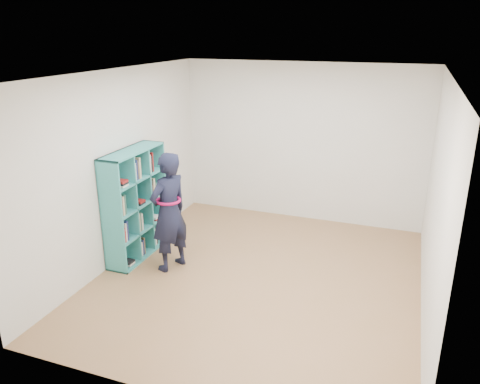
% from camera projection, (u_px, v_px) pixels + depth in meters
% --- Properties ---
extents(floor, '(4.50, 4.50, 0.00)m').
position_uv_depth(floor, '(258.00, 278.00, 6.11)').
color(floor, olive).
rests_on(floor, ground).
extents(ceiling, '(4.50, 4.50, 0.00)m').
position_uv_depth(ceiling, '(261.00, 74.00, 5.25)').
color(ceiling, white).
rests_on(ceiling, wall_back).
extents(wall_left, '(0.02, 4.50, 2.60)m').
position_uv_depth(wall_left, '(119.00, 168.00, 6.33)').
color(wall_left, silver).
rests_on(wall_left, floor).
extents(wall_right, '(0.02, 4.50, 2.60)m').
position_uv_depth(wall_right, '(436.00, 203.00, 5.03)').
color(wall_right, silver).
rests_on(wall_right, floor).
extents(wall_back, '(4.00, 0.02, 2.60)m').
position_uv_depth(wall_back, '(302.00, 143.00, 7.67)').
color(wall_back, silver).
rests_on(wall_back, floor).
extents(wall_front, '(4.00, 0.02, 2.60)m').
position_uv_depth(wall_front, '(172.00, 267.00, 3.68)').
color(wall_front, silver).
rests_on(wall_front, floor).
extents(bookshelf, '(0.34, 1.16, 1.55)m').
position_uv_depth(bookshelf, '(134.00, 206.00, 6.51)').
color(bookshelf, teal).
rests_on(bookshelf, floor).
extents(person, '(0.57, 0.68, 1.61)m').
position_uv_depth(person, '(169.00, 212.00, 6.12)').
color(person, black).
rests_on(person, floor).
extents(smartphone, '(0.02, 0.11, 0.14)m').
position_uv_depth(smartphone, '(167.00, 200.00, 6.23)').
color(smartphone, silver).
rests_on(smartphone, person).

